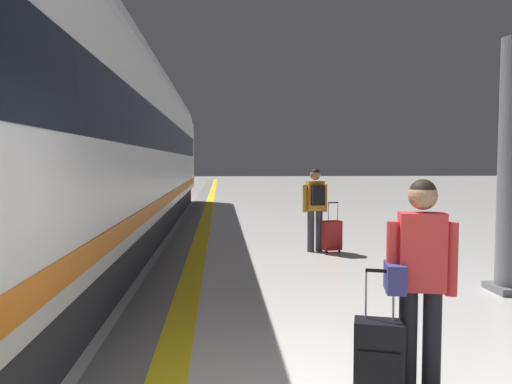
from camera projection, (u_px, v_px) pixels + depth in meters
The scene contains 7 objects.
safety_line_strip at pixel (202, 234), 12.68m from camera, with size 0.36×80.00×0.01m, color yellow.
tactile_edge_band at pixel (187, 234), 12.65m from camera, with size 0.73×80.00×0.01m, color slate.
high_speed_train at pixel (95, 132), 10.61m from camera, with size 2.94×27.09×4.97m.
traveller_foreground at pixel (419, 272), 3.87m from camera, with size 0.57×0.31×1.74m.
rolling_suitcase_foreground at pixel (379, 358), 3.82m from camera, with size 0.43×0.33×1.03m.
passenger_near at pixel (315, 202), 10.20m from camera, with size 0.53×0.38×1.73m.
suitcase_near at pixel (332, 235), 10.14m from camera, with size 0.42×0.31×1.05m.
Camera 1 is at (-0.54, -2.65, 1.87)m, focal length 34.67 mm.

